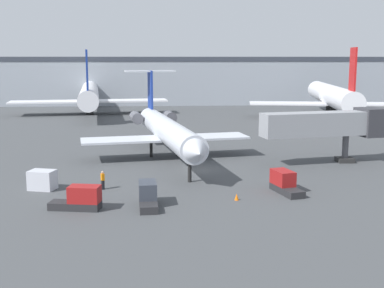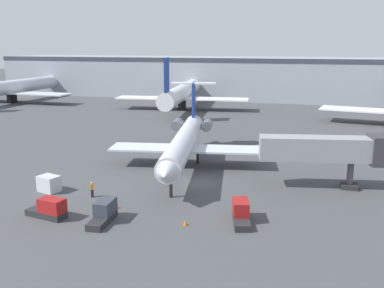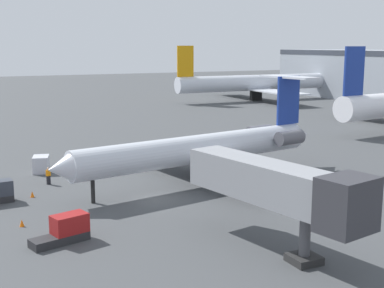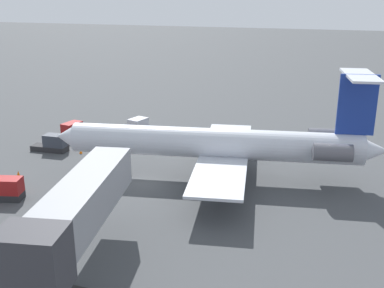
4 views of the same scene
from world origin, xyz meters
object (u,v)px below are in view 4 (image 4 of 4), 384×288
(ground_crew_marshaller, at_px, (116,138))
(baggage_tug_trailing, at_px, (4,190))
(baggage_tug_spare, at_px, (53,144))
(traffic_cone_near, at_px, (81,151))
(traffic_cone_mid, at_px, (18,174))
(jet_bridge, at_px, (73,215))
(cargo_container_uld, at_px, (138,125))
(regional_jet, at_px, (223,143))
(baggage_tug_lead, at_px, (74,130))

(ground_crew_marshaller, bearing_deg, baggage_tug_trailing, -6.77)
(baggage_tug_trailing, xyz_separation_m, baggage_tug_spare, (-11.93, -3.49, 0.00))
(traffic_cone_near, height_order, traffic_cone_mid, same)
(baggage_tug_spare, distance_m, traffic_cone_mid, 7.47)
(ground_crew_marshaller, distance_m, traffic_cone_near, 4.50)
(baggage_tug_trailing, distance_m, traffic_cone_near, 12.28)
(jet_bridge, xyz_separation_m, cargo_container_uld, (-29.68, -10.02, -3.53))
(jet_bridge, height_order, ground_crew_marshaller, jet_bridge)
(baggage_tug_trailing, distance_m, traffic_cone_mid, 5.14)
(regional_jet, bearing_deg, traffic_cone_near, -96.61)
(jet_bridge, bearing_deg, traffic_cone_mid, -131.23)
(baggage_tug_trailing, bearing_deg, regional_jet, 122.77)
(baggage_tug_trailing, height_order, baggage_tug_spare, same)
(jet_bridge, distance_m, ground_crew_marshaller, 26.58)
(regional_jet, bearing_deg, traffic_cone_mid, -72.51)
(baggage_tug_spare, bearing_deg, traffic_cone_mid, 9.57)
(traffic_cone_near, bearing_deg, regional_jet, 83.39)
(traffic_cone_mid, bearing_deg, traffic_cone_near, 165.44)
(baggage_tug_lead, distance_m, baggage_tug_spare, 5.29)
(baggage_tug_trailing, height_order, traffic_cone_near, baggage_tug_trailing)
(cargo_container_uld, distance_m, traffic_cone_near, 9.66)
(baggage_tug_spare, distance_m, traffic_cone_near, 3.30)
(traffic_cone_mid, bearing_deg, ground_crew_marshaller, 160.19)
(jet_bridge, height_order, baggage_tug_spare, jet_bridge)
(traffic_cone_mid, bearing_deg, baggage_tug_spare, -170.43)
(baggage_tug_lead, xyz_separation_m, traffic_cone_near, (4.91, 3.90, -0.56))
(jet_bridge, bearing_deg, baggage_tug_lead, -147.07)
(baggage_tug_lead, bearing_deg, jet_bridge, 32.93)
(cargo_container_uld, bearing_deg, baggage_tug_spare, -30.46)
(traffic_cone_near, distance_m, traffic_cone_mid, 7.94)
(jet_bridge, bearing_deg, baggage_tug_trailing, -123.54)
(regional_jet, relative_size, jet_bridge, 2.10)
(regional_jet, height_order, jet_bridge, regional_jet)
(baggage_tug_spare, bearing_deg, regional_jet, 85.45)
(ground_crew_marshaller, relative_size, traffic_cone_near, 3.07)
(ground_crew_marshaller, relative_size, cargo_container_uld, 0.65)
(baggage_tug_lead, relative_size, traffic_cone_near, 7.59)
(baggage_tug_trailing, xyz_separation_m, cargo_container_uld, (-21.58, 2.19, 0.04))
(baggage_tug_spare, xyz_separation_m, cargo_container_uld, (-9.66, 5.68, 0.04))
(ground_crew_marshaller, relative_size, baggage_tug_lead, 0.40)
(jet_bridge, distance_m, baggage_tug_trailing, 15.08)
(jet_bridge, bearing_deg, baggage_tug_spare, -141.90)
(cargo_container_uld, distance_m, traffic_cone_mid, 17.58)
(baggage_tug_trailing, height_order, cargo_container_uld, baggage_tug_trailing)
(ground_crew_marshaller, xyz_separation_m, baggage_tug_spare, (4.23, -5.41, -0.02))
(jet_bridge, relative_size, ground_crew_marshaller, 8.60)
(regional_jet, bearing_deg, cargo_container_uld, -128.87)
(ground_crew_marshaller, distance_m, baggage_tug_lead, 6.16)
(baggage_tug_lead, height_order, baggage_tug_trailing, same)
(baggage_tug_spare, xyz_separation_m, traffic_cone_near, (-0.34, 3.23, -0.56))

